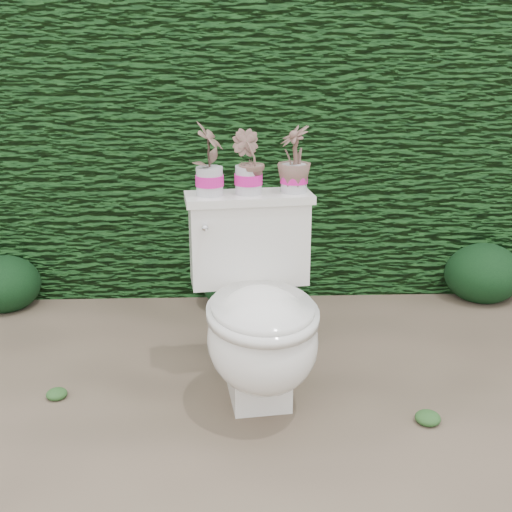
{
  "coord_description": "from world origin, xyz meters",
  "views": [
    {
      "loc": [
        -0.08,
        -2.17,
        1.36
      ],
      "look_at": [
        0.01,
        0.19,
        0.55
      ],
      "focal_mm": 45.0,
      "sensor_mm": 36.0,
      "label": 1
    }
  ],
  "objects_px": {
    "potted_plant_center": "(248,164)",
    "potted_plant_right": "(294,161)",
    "potted_plant_left": "(209,161)",
    "toilet": "(259,316)"
  },
  "relations": [
    {
      "from": "potted_plant_center",
      "to": "potted_plant_right",
      "type": "relative_size",
      "value": 0.95
    },
    {
      "from": "potted_plant_left",
      "to": "potted_plant_right",
      "type": "xyz_separation_m",
      "value": [
        0.33,
        0.04,
        -0.01
      ]
    },
    {
      "from": "potted_plant_left",
      "to": "potted_plant_center",
      "type": "relative_size",
      "value": 1.14
    },
    {
      "from": "potted_plant_right",
      "to": "potted_plant_center",
      "type": "bearing_deg",
      "value": -101.72
    },
    {
      "from": "potted_plant_left",
      "to": "potted_plant_center",
      "type": "xyz_separation_m",
      "value": [
        0.15,
        0.02,
        -0.02
      ]
    },
    {
      "from": "potted_plant_left",
      "to": "potted_plant_center",
      "type": "height_order",
      "value": "potted_plant_left"
    },
    {
      "from": "potted_plant_left",
      "to": "potted_plant_center",
      "type": "bearing_deg",
      "value": -65.48
    },
    {
      "from": "toilet",
      "to": "potted_plant_center",
      "type": "bearing_deg",
      "value": 90.22
    },
    {
      "from": "potted_plant_center",
      "to": "potted_plant_right",
      "type": "xyz_separation_m",
      "value": [
        0.18,
        0.02,
        0.01
      ]
    },
    {
      "from": "potted_plant_right",
      "to": "potted_plant_left",
      "type": "bearing_deg",
      "value": -101.72
    }
  ]
}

